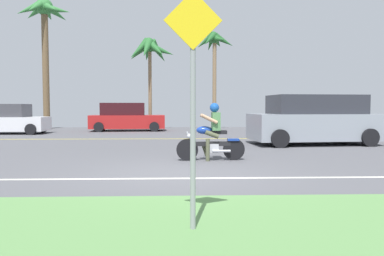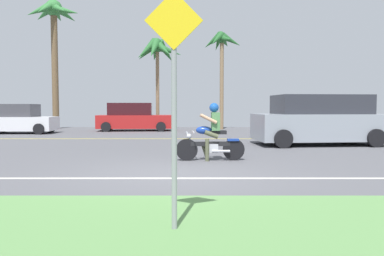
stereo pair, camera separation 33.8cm
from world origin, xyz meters
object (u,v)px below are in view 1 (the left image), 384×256
Objects in this scene: parked_car_1 at (126,118)px; parked_car_0 at (10,120)px; palm_tree_2 at (45,20)px; suv_nearby at (314,120)px; palm_tree_1 at (214,47)px; street_sign at (193,89)px; motorcyclist at (211,136)px; palm_tree_0 at (150,53)px.

parked_car_0 is at bearing -159.80° from parked_car_1.
suv_nearby is at bearing -37.39° from palm_tree_2.
street_sign is (-2.05, -19.12, -3.54)m from palm_tree_1.
motorcyclist is at bearing -71.85° from parked_car_1.
street_sign reaches higher than parked_car_1.
palm_tree_2 is (-9.40, 14.44, 6.33)m from motorcyclist.
parked_car_1 is 0.53× the size of palm_tree_2.
street_sign is at bearing -96.12° from palm_tree_1.
motorcyclist is 14.33m from palm_tree_1.
palm_tree_0 is at bearing 169.88° from palm_tree_1.
palm_tree_0 is at bearing 100.81° from motorcyclist.
parked_car_0 is 0.60× the size of palm_tree_1.
parked_car_1 is at bearing -23.35° from palm_tree_2.
street_sign is at bearing -59.80° from parked_car_0.
suv_nearby is at bearing -55.87° from palm_tree_0.
suv_nearby reaches higher than parked_car_0.
palm_tree_1 is 2.34× the size of street_sign.
palm_tree_1 is (5.32, 1.44, 4.37)m from parked_car_1.
street_sign is (-4.90, -9.62, 0.69)m from suv_nearby.
parked_car_1 is 0.72× the size of palm_tree_1.
palm_tree_2 reaches higher than motorcyclist.
suv_nearby is at bearing -44.58° from parked_car_1.
palm_tree_0 is (7.02, 4.30, 4.17)m from parked_car_0.
parked_car_1 is at bearing -164.84° from palm_tree_1.
palm_tree_0 reaches higher than motorcyclist.
parked_car_0 is at bearing -94.33° from palm_tree_2.
palm_tree_0 is at bearing 95.85° from street_sign.
parked_car_0 is 0.64× the size of palm_tree_0.
palm_tree_1 is 19.55m from street_sign.
suv_nearby is 12.98m from palm_tree_0.
palm_tree_1 reaches higher than parked_car_1.
palm_tree_0 is 6.99m from palm_tree_2.
palm_tree_1 is at bearing 83.88° from street_sign.
motorcyclist is 5.84m from suv_nearby.
parked_car_0 is 18.01m from street_sign.
suv_nearby is at bearing -23.03° from parked_car_0.
street_sign is (3.28, -17.68, 0.83)m from parked_car_1.
street_sign is at bearing -84.15° from palm_tree_0.
suv_nearby is at bearing 43.80° from motorcyclist.
palm_tree_1 reaches higher than street_sign.
suv_nearby is 15.16m from parked_car_0.
parked_car_0 is 12.46m from palm_tree_1.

